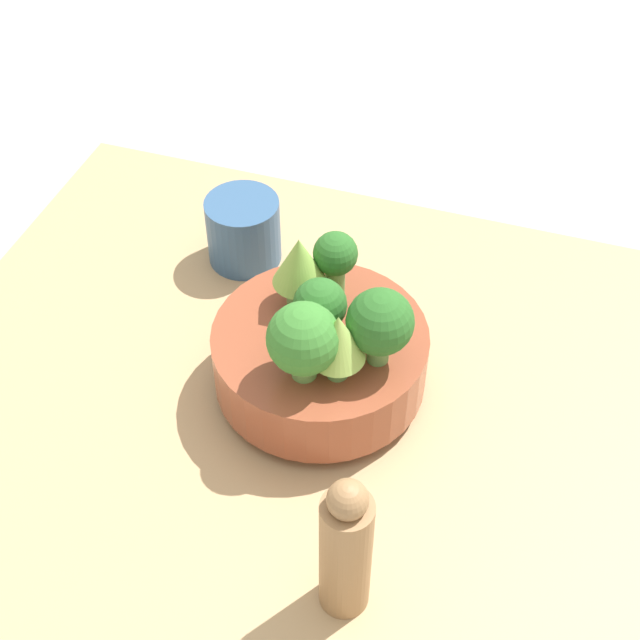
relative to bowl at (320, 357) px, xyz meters
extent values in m
plane|color=#ADA89E|center=(-0.01, 0.01, -0.09)|extent=(6.00, 6.00, 0.00)
cube|color=tan|center=(-0.01, 0.01, -0.06)|extent=(0.86, 0.67, 0.04)
cylinder|color=brown|center=(0.00, 0.00, -0.04)|extent=(0.10, 0.10, 0.01)
cylinder|color=brown|center=(0.00, 0.00, 0.00)|extent=(0.21, 0.21, 0.06)
cylinder|color=#6BA34C|center=(0.00, 0.05, 0.05)|extent=(0.02, 0.02, 0.02)
sphere|color=#387A2D|center=(0.00, 0.05, 0.08)|extent=(0.07, 0.07, 0.07)
cylinder|color=#609347|center=(-0.03, 0.04, 0.05)|extent=(0.02, 0.02, 0.02)
cone|color=#93B751|center=(-0.03, 0.04, 0.08)|extent=(0.05, 0.05, 0.05)
cylinder|color=#609347|center=(0.00, -0.06, 0.05)|extent=(0.02, 0.02, 0.04)
sphere|color=#286023|center=(0.00, -0.06, 0.09)|extent=(0.04, 0.04, 0.04)
cylinder|color=#609347|center=(-0.06, 0.01, 0.05)|extent=(0.02, 0.02, 0.03)
sphere|color=#286023|center=(-0.06, 0.01, 0.08)|extent=(0.06, 0.06, 0.06)
cylinder|color=#609347|center=(0.03, -0.04, 0.05)|extent=(0.03, 0.03, 0.03)
cone|color=#84AD47|center=(0.03, -0.04, 0.09)|extent=(0.05, 0.05, 0.05)
cylinder|color=#6BA34C|center=(0.00, 0.00, 0.04)|extent=(0.02, 0.02, 0.02)
sphere|color=#286023|center=(0.00, 0.00, 0.07)|extent=(0.05, 0.05, 0.05)
cylinder|color=#33567F|center=(0.15, -0.16, 0.00)|extent=(0.09, 0.09, 0.08)
cylinder|color=#997047|center=(-0.09, 0.21, 0.03)|extent=(0.04, 0.04, 0.14)
sphere|color=#997047|center=(-0.09, 0.21, 0.10)|extent=(0.03, 0.03, 0.03)
camera|label=1|loc=(-0.18, 0.56, 0.66)|focal=50.00mm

